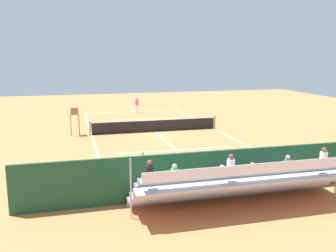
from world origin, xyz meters
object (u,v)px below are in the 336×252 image
object	(u,v)px
tennis_net	(155,125)
line_judge	(142,173)
tennis_racket	(132,113)
tennis_player	(137,103)
equipment_bag	(246,182)
umpire_chair	(75,118)
courtside_bench	(275,171)
bleacher_stand	(239,183)
tennis_ball_near	(162,116)

from	to	relation	value
tennis_net	line_judge	xyz separation A→B (m)	(3.63, 13.31, 0.51)
tennis_net	tennis_racket	world-z (taller)	tennis_net
tennis_player	line_judge	world-z (taller)	same
tennis_racket	tennis_net	bearing A→B (deg)	91.15
equipment_bag	tennis_player	xyz separation A→B (m)	(0.95, -23.31, 0.84)
umpire_chair	equipment_bag	world-z (taller)	umpire_chair
courtside_bench	equipment_bag	xyz separation A→B (m)	(1.57, 0.13, -0.38)
bleacher_stand	umpire_chair	distance (m)	16.78
tennis_player	tennis_ball_near	xyz separation A→B (m)	(-1.99, 2.90, -0.98)
tennis_net	equipment_bag	distance (m)	13.46
umpire_chair	tennis_ball_near	xyz separation A→B (m)	(-8.52, -6.78, -1.28)
umpire_chair	courtside_bench	world-z (taller)	umpire_chair
umpire_chair	equipment_bag	xyz separation A→B (m)	(-7.48, 13.63, -1.13)
tennis_player	line_judge	distance (m)	23.56
courtside_bench	tennis_ball_near	xyz separation A→B (m)	(0.53, -20.28, -0.53)
tennis_ball_near	courtside_bench	bearing A→B (deg)	91.50
tennis_net	line_judge	bearing A→B (deg)	74.73
umpire_chair	courtside_bench	size ratio (longest dim) A/B	1.19
tennis_player	line_judge	xyz separation A→B (m)	(3.96, 23.22, 0.00)
courtside_bench	tennis_player	world-z (taller)	tennis_player
equipment_bag	tennis_racket	world-z (taller)	equipment_bag
tennis_racket	umpire_chair	bearing A→B (deg)	57.98
equipment_bag	tennis_player	world-z (taller)	tennis_player
bleacher_stand	tennis_player	size ratio (longest dim) A/B	4.70
line_judge	equipment_bag	bearing A→B (deg)	178.97
tennis_player	tennis_racket	world-z (taller)	tennis_player
bleacher_stand	tennis_player	bearing A→B (deg)	-90.84
umpire_chair	line_judge	world-z (taller)	umpire_chair
tennis_net	umpire_chair	xyz separation A→B (m)	(6.20, -0.23, 0.81)
tennis_player	equipment_bag	bearing A→B (deg)	92.34
courtside_bench	umpire_chair	bearing A→B (deg)	-56.15
umpire_chair	courtside_bench	distance (m)	16.27
tennis_ball_near	line_judge	size ratio (longest dim) A/B	0.03
courtside_bench	tennis_player	size ratio (longest dim) A/B	0.93
umpire_chair	line_judge	distance (m)	13.78
equipment_bag	tennis_racket	distance (m)	23.27
tennis_ball_near	line_judge	bearing A→B (deg)	73.66
umpire_chair	bleacher_stand	bearing A→B (deg)	111.55
tennis_ball_near	tennis_net	bearing A→B (deg)	71.66
line_judge	tennis_net	bearing A→B (deg)	-105.27
tennis_racket	tennis_ball_near	world-z (taller)	tennis_ball_near
equipment_bag	courtside_bench	bearing A→B (deg)	-175.33
tennis_racket	courtside_bench	bearing A→B (deg)	97.52
tennis_net	tennis_ball_near	world-z (taller)	tennis_net
bleacher_stand	tennis_net	bearing A→B (deg)	-90.14
line_judge	bleacher_stand	bearing A→B (deg)	150.18
bleacher_stand	umpire_chair	world-z (taller)	bleacher_stand
courtside_bench	tennis_ball_near	distance (m)	20.29
umpire_chair	tennis_player	world-z (taller)	umpire_chair
tennis_player	tennis_racket	xyz separation A→B (m)	(0.53, 0.08, -1.00)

